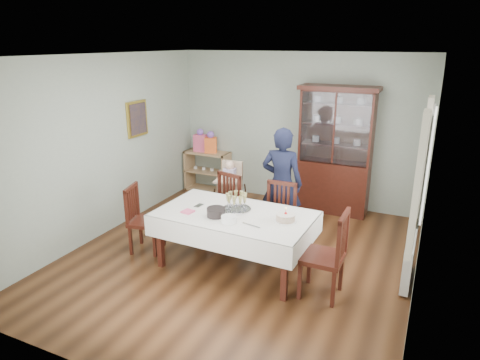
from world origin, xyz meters
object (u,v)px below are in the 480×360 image
Objects in this scene: gift_bag_orange at (211,143)px; chair_far_left at (221,221)px; high_chair at (230,198)px; gift_bag_pink at (200,141)px; woman at (282,184)px; champagne_tray at (237,205)px; chair_end_right at (323,271)px; birthday_cake at (286,218)px; dining_table at (235,240)px; chair_far_right at (277,233)px; chair_end_left at (146,232)px; sideboard at (208,171)px; china_cabinet at (335,149)px.

chair_far_left is at bearing -57.61° from gift_bag_orange.
high_chair is 1.80m from gift_bag_pink.
gift_bag_orange is at bearing 0.00° from gift_bag_pink.
woman is 1.06m from high_chair.
chair_end_right is at bearing -13.15° from champagne_tray.
chair_far_left is 1.46m from birthday_cake.
dining_table is 0.71m from chair_far_right.
woman reaches higher than chair_far_right.
chair_end_left is (-1.35, -0.11, -0.10)m from dining_table.
chair_far_left is (1.27, -1.87, -0.10)m from sideboard.
champagne_tray is at bearing -106.92° from china_cabinet.
chair_far_left is 2.21× the size of gift_bag_pink.
chair_end_right reaches higher than chair_end_left.
high_chair is 1.95m from birthday_cake.
gift_bag_orange reaches higher than chair_end_left.
gift_bag_pink is (-1.40, 1.85, 0.70)m from chair_far_left.
chair_end_left is 2.73m from gift_bag_orange.
sideboard is 0.94× the size of chair_end_left.
gift_bag_pink reaches higher than chair_end_left.
champagne_tray is at bearing -51.35° from gift_bag_pink.
woman is (0.76, 0.49, 0.55)m from chair_far_left.
chair_end_right is at bearing -42.43° from gift_bag_orange.
dining_table is 0.46m from champagne_tray.
gift_bag_pink reaches higher than chair_end_right.
dining_table is 0.94× the size of china_cabinet.
champagne_tray is at bearing 102.47° from dining_table.
high_chair is at bearing -38.15° from chair_end_left.
chair_end_right reaches higher than high_chair.
woman is at bearing 76.04° from champagne_tray.
champagne_tray is 0.84× the size of gift_bag_pink.
champagne_tray reaches higher than chair_end_left.
chair_far_left reaches higher than dining_table.
chair_end_right is 1.39m from champagne_tray.
high_chair reaches higher than chair_far_right.
gift_bag_orange is (-2.07, 1.90, 0.69)m from chair_far_right.
dining_table is 2.13× the size of chair_end_left.
chair_end_right reaches higher than sideboard.
chair_far_left is 1.06m from woman.
china_cabinet is 2.41m from gift_bag_orange.
high_chair is at bearing -127.39° from chair_end_right.
birthday_cake is at bearing -100.56° from chair_end_left.
chair_end_left is (0.45, -2.63, -0.12)m from sideboard.
birthday_cake is at bearing -13.05° from chair_far_left.
gift_bag_orange is at bearing 179.96° from china_cabinet.
champagne_tray is at bearing -65.99° from high_chair.
chair_far_left is (-0.53, 0.65, -0.09)m from dining_table.
gift_bag_orange is (-1.71, 2.50, 0.60)m from dining_table.
chair_far_right is 0.59× the size of woman.
high_chair is at bearing 119.84° from champagne_tray.
woman is (0.23, 1.14, 0.46)m from dining_table.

